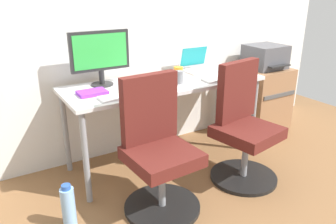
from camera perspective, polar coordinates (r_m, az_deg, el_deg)
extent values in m
plane|color=brown|center=(3.10, -0.48, -7.99)|extent=(5.28, 5.28, 0.00)
cube|color=white|center=(3.07, -4.44, 17.14)|extent=(4.40, 0.04, 2.60)
cube|color=silver|center=(2.82, -0.52, 4.90)|extent=(1.70, 0.62, 0.03)
cylinder|color=gray|center=(2.44, -13.80, -7.69)|extent=(0.04, 0.04, 0.70)
cylinder|color=gray|center=(3.22, 14.29, -0.63)|extent=(0.04, 0.04, 0.70)
cylinder|color=gray|center=(2.90, -16.99, -3.33)|extent=(0.04, 0.04, 0.70)
cylinder|color=gray|center=(3.58, 8.45, 1.97)|extent=(0.04, 0.04, 0.70)
cylinder|color=black|center=(2.48, -0.99, -15.74)|extent=(0.54, 0.54, 0.03)
cylinder|color=gray|center=(2.37, -1.01, -12.15)|extent=(0.05, 0.05, 0.34)
cube|color=#591E19|center=(2.26, -1.05, -7.58)|extent=(0.46, 0.46, 0.09)
cube|color=#591E19|center=(2.30, -3.16, 0.64)|extent=(0.42, 0.09, 0.48)
cylinder|color=black|center=(2.88, 12.67, -10.67)|extent=(0.54, 0.54, 0.03)
cylinder|color=gray|center=(2.79, 12.97, -7.41)|extent=(0.05, 0.05, 0.34)
cube|color=#591E19|center=(2.69, 13.33, -3.37)|extent=(0.51, 0.51, 0.09)
cube|color=#591E19|center=(2.74, 11.71, 3.55)|extent=(0.43, 0.14, 0.48)
cube|color=#996B47|center=(3.79, 15.50, 2.27)|extent=(0.49, 0.48, 0.67)
cube|color=#4C4C4C|center=(3.61, 18.43, 2.70)|extent=(0.44, 0.01, 0.04)
cube|color=#515156|center=(3.68, 16.18, 9.03)|extent=(0.38, 0.34, 0.24)
cube|color=#262626|center=(3.56, 18.42, 7.43)|extent=(0.27, 0.06, 0.01)
cylinder|color=#8CBFF2|center=(2.35, -16.55, -15.29)|extent=(0.09, 0.09, 0.28)
cylinder|color=#2D59B2|center=(2.26, -16.95, -12.11)|extent=(0.06, 0.06, 0.03)
cylinder|color=#262626|center=(2.77, -11.11, 4.64)|extent=(0.18, 0.18, 0.01)
cylinder|color=#262626|center=(2.75, -11.19, 5.86)|extent=(0.04, 0.04, 0.11)
cube|color=#262626|center=(2.71, -11.50, 10.15)|extent=(0.48, 0.03, 0.31)
cube|color=green|center=(2.69, -11.38, 10.10)|extent=(0.43, 0.00, 0.26)
cube|color=silver|center=(3.17, 5.69, 7.00)|extent=(0.31, 0.22, 0.02)
cube|color=silver|center=(3.25, 4.33, 9.40)|extent=(0.31, 0.06, 0.21)
cube|color=teal|center=(3.25, 4.39, 9.41)|extent=(0.28, 0.05, 0.17)
cube|color=silver|center=(2.44, -7.79, 2.72)|extent=(0.34, 0.12, 0.02)
cube|color=#B7B7B7|center=(2.91, 8.99, 5.62)|extent=(0.34, 0.12, 0.02)
ellipsoid|color=#B7B7B7|center=(2.83, -3.55, 5.53)|extent=(0.06, 0.10, 0.03)
ellipsoid|color=#B7B7B7|center=(3.12, 11.14, 6.63)|extent=(0.06, 0.10, 0.03)
cylinder|color=orange|center=(2.95, 1.76, 6.81)|extent=(0.08, 0.08, 0.09)
cylinder|color=slate|center=(2.75, 1.88, 5.92)|extent=(0.07, 0.07, 0.10)
cube|color=black|center=(3.06, -0.38, 6.55)|extent=(0.07, 0.14, 0.01)
cube|color=purple|center=(2.54, -12.75, 3.23)|extent=(0.21, 0.15, 0.03)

